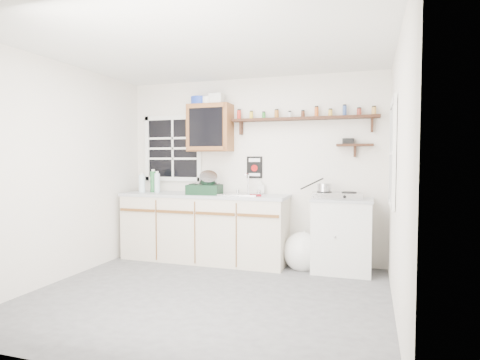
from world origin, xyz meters
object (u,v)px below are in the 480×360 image
at_px(right_cabinet, 342,235).
at_px(dish_rack, 206,187).
at_px(upper_cabinet, 210,128).
at_px(main_cabinet, 204,227).
at_px(spice_shelf, 303,118).
at_px(hotplate, 337,195).

bearing_deg(right_cabinet, dish_rack, -177.03).
height_order(right_cabinet, upper_cabinet, upper_cabinet).
distance_m(main_cabinet, spice_shelf, 1.98).
distance_m(right_cabinet, upper_cabinet, 2.26).
xyz_separation_m(main_cabinet, upper_cabinet, (0.03, 0.14, 1.36)).
distance_m(upper_cabinet, hotplate, 1.94).
xyz_separation_m(upper_cabinet, hotplate, (1.73, -0.14, -0.88)).
bearing_deg(spice_shelf, upper_cabinet, -176.90).
bearing_deg(main_cabinet, right_cabinet, 0.79).
bearing_deg(upper_cabinet, spice_shelf, 3.10).
relative_size(main_cabinet, upper_cabinet, 3.55).
relative_size(main_cabinet, spice_shelf, 1.21).
bearing_deg(dish_rack, upper_cabinet, 90.24).
bearing_deg(spice_shelf, dish_rack, -167.48).
distance_m(main_cabinet, dish_rack, 0.57).
bearing_deg(upper_cabinet, right_cabinet, -3.76).
relative_size(spice_shelf, hotplate, 3.03).
relative_size(upper_cabinet, spice_shelf, 0.34).
height_order(main_cabinet, right_cabinet, main_cabinet).
height_order(upper_cabinet, hotplate, upper_cabinet).
distance_m(right_cabinet, spice_shelf, 1.57).
bearing_deg(right_cabinet, spice_shelf, 160.12).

